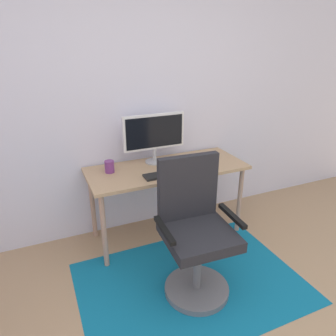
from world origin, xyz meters
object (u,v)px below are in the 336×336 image
object	(u,v)px
coffee_cup	(109,167)
office_chair	(195,237)
desk	(167,174)
computer_mouse	(202,168)
cell_phone	(207,162)
keyboard	(168,174)
monitor	(154,134)

from	to	relation	value
coffee_cup	office_chair	size ratio (longest dim) A/B	0.10
desk	computer_mouse	distance (m)	0.33
computer_mouse	coffee_cup	bearing A→B (deg)	160.46
cell_phone	desk	bearing A→B (deg)	-171.60
keyboard	office_chair	bearing A→B (deg)	-93.74
desk	computer_mouse	size ratio (longest dim) A/B	14.19
desk	coffee_cup	xyz separation A→B (m)	(-0.52, 0.09, 0.13)
computer_mouse	coffee_cup	distance (m)	0.83
desk	computer_mouse	world-z (taller)	computer_mouse
cell_phone	monitor	bearing A→B (deg)	171.41
coffee_cup	office_chair	xyz separation A→B (m)	(0.41, -0.86, -0.31)
keyboard	computer_mouse	xyz separation A→B (m)	(0.33, -0.01, 0.01)
keyboard	cell_phone	world-z (taller)	keyboard
keyboard	computer_mouse	bearing A→B (deg)	-2.61
keyboard	computer_mouse	world-z (taller)	computer_mouse
monitor	cell_phone	bearing A→B (deg)	-25.48
coffee_cup	computer_mouse	bearing A→B (deg)	-19.54
coffee_cup	office_chair	world-z (taller)	office_chair
keyboard	coffee_cup	distance (m)	0.52
coffee_cup	cell_phone	size ratio (longest dim) A/B	0.76
desk	computer_mouse	xyz separation A→B (m)	(0.26, -0.19, 0.09)
desk	monitor	size ratio (longest dim) A/B	2.48
desk	cell_phone	bearing A→B (deg)	-8.49
monitor	keyboard	bearing A→B (deg)	-90.82
office_chair	monitor	bearing A→B (deg)	90.45
desk	keyboard	size ratio (longest dim) A/B	3.43
keyboard	computer_mouse	distance (m)	0.33
keyboard	coffee_cup	world-z (taller)	coffee_cup
computer_mouse	cell_phone	xyz separation A→B (m)	(0.14, 0.13, -0.01)
cell_phone	office_chair	bearing A→B (deg)	-108.54
computer_mouse	office_chair	distance (m)	0.74
desk	keyboard	world-z (taller)	keyboard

